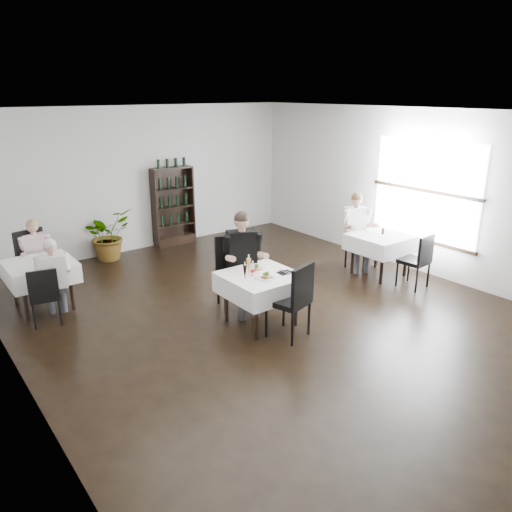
{
  "coord_description": "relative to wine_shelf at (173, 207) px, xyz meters",
  "views": [
    {
      "loc": [
        -4.4,
        -5.31,
        3.29
      ],
      "look_at": [
        -0.24,
        0.2,
        0.98
      ],
      "focal_mm": 35.0,
      "sensor_mm": 36.0,
      "label": 1
    }
  ],
  "objects": [
    {
      "name": "room_shell",
      "position": [
        -0.6,
        -4.31,
        0.65
      ],
      "size": [
        9.0,
        9.0,
        9.0
      ],
      "color": "black",
      "rests_on": "ground"
    },
    {
      "name": "plate_far",
      "position": [
        -0.86,
        -4.12,
        -0.06
      ],
      "size": [
        0.33,
        0.33,
        0.08
      ],
      "color": "white",
      "rests_on": "main_table"
    },
    {
      "name": "right_chair_near",
      "position": [
        2.11,
        -4.85,
        -0.29
      ],
      "size": [
        0.48,
        0.49,
        0.97
      ],
      "color": "black",
      "rests_on": "ground"
    },
    {
      "name": "right_chair_far",
      "position": [
        2.13,
        -3.46,
        -0.26
      ],
      "size": [
        0.53,
        0.53,
        1.03
      ],
      "color": "black",
      "rests_on": "ground"
    },
    {
      "name": "napkin_cutlery",
      "position": [
        -0.58,
        -4.47,
        -0.07
      ],
      "size": [
        0.21,
        0.23,
        0.02
      ],
      "color": "black",
      "rests_on": "main_table"
    },
    {
      "name": "right_table",
      "position": [
        2.1,
        -4.01,
        -0.23
      ],
      "size": [
        0.98,
        0.98,
        0.77
      ],
      "color": "black",
      "rests_on": "ground"
    },
    {
      "name": "main_table",
      "position": [
        -0.9,
        -4.31,
        -0.23
      ],
      "size": [
        1.03,
        1.03,
        0.77
      ],
      "color": "black",
      "rests_on": "ground"
    },
    {
      "name": "diner_main",
      "position": [
        -0.84,
        -3.8,
        0.07
      ],
      "size": [
        0.68,
        0.72,
        1.58
      ],
      "color": "#414149",
      "rests_on": "ground"
    },
    {
      "name": "pilsner_lager",
      "position": [
        -1.06,
        -4.23,
        0.05
      ],
      "size": [
        0.07,
        0.07,
        0.31
      ],
      "color": "gold",
      "rests_on": "main_table"
    },
    {
      "name": "diner_right_far",
      "position": [
        2.02,
        -3.5,
        0.01
      ],
      "size": [
        0.65,
        0.69,
        1.47
      ],
      "color": "#414149",
      "rests_on": "ground"
    },
    {
      "name": "window_right",
      "position": [
        2.88,
        -4.31,
        0.65
      ],
      "size": [
        0.06,
        2.3,
        1.85
      ],
      "color": "white",
      "rests_on": "room_shell"
    },
    {
      "name": "left_table",
      "position": [
        -3.3,
        -1.81,
        -0.23
      ],
      "size": [
        0.98,
        0.98,
        0.77
      ],
      "color": "black",
      "rests_on": "ground"
    },
    {
      "name": "left_chair_near",
      "position": [
        -3.44,
        -2.47,
        -0.34
      ],
      "size": [
        0.49,
        0.49,
        0.89
      ],
      "color": "black",
      "rests_on": "ground"
    },
    {
      "name": "plate_near",
      "position": [
        -0.93,
        -4.47,
        -0.06
      ],
      "size": [
        0.29,
        0.29,
        0.08
      ],
      "color": "white",
      "rests_on": "main_table"
    },
    {
      "name": "potted_tree",
      "position": [
        -1.56,
        -0.11,
        -0.33
      ],
      "size": [
        1.15,
        1.08,
        1.03
      ],
      "primitive_type": "imported",
      "rotation": [
        0.0,
        0.0,
        0.37
      ],
      "color": "#29531C",
      "rests_on": "ground"
    },
    {
      "name": "diner_left_near",
      "position": [
        -3.25,
        -2.37,
        -0.1
      ],
      "size": [
        0.53,
        0.56,
        1.28
      ],
      "color": "#414149",
      "rests_on": "ground"
    },
    {
      "name": "coke_bottle",
      "position": [
        -1.02,
        -4.28,
        0.01
      ],
      "size": [
        0.06,
        0.06,
        0.22
      ],
      "color": "silver",
      "rests_on": "main_table"
    },
    {
      "name": "left_chair_far",
      "position": [
        -3.21,
        -1.2,
        -0.21
      ],
      "size": [
        0.63,
        0.63,
        1.11
      ],
      "color": "black",
      "rests_on": "ground"
    },
    {
      "name": "wine_shelf",
      "position": [
        0.0,
        0.0,
        0.0
      ],
      "size": [
        0.9,
        0.28,
        1.75
      ],
      "color": "black",
      "rests_on": "ground"
    },
    {
      "name": "pepper_mill",
      "position": [
        2.16,
        -4.0,
        -0.02
      ],
      "size": [
        0.05,
        0.05,
        0.11
      ],
      "primitive_type": "cylinder",
      "rotation": [
        0.0,
        0.0,
        -0.08
      ],
      "color": "black",
      "rests_on": "right_table"
    },
    {
      "name": "pilsner_dark",
      "position": [
        -1.2,
        -4.34,
        0.03
      ],
      "size": [
        0.06,
        0.06,
        0.26
      ],
      "color": "black",
      "rests_on": "main_table"
    },
    {
      "name": "main_chair_near",
      "position": [
        -0.82,
        -4.94,
        -0.23
      ],
      "size": [
        0.61,
        0.61,
        1.08
      ],
      "color": "black",
      "rests_on": "ground"
    },
    {
      "name": "main_chair_far",
      "position": [
        -0.85,
        -3.54,
        -0.2
      ],
      "size": [
        0.66,
        0.66,
        1.13
      ],
      "color": "black",
      "rests_on": "ground"
    },
    {
      "name": "diner_left_far",
      "position": [
        -3.18,
        -1.19,
        -0.1
      ],
      "size": [
        0.52,
        0.54,
        1.29
      ],
      "color": "#414149",
      "rests_on": "ground"
    }
  ]
}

